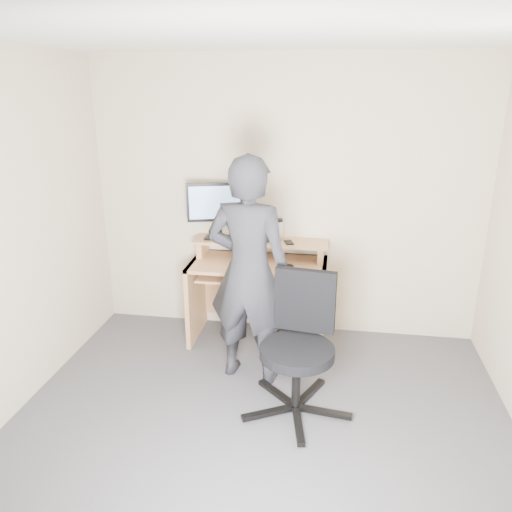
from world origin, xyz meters
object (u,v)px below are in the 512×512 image
(desk, at_px, (259,281))
(office_chair, at_px, (300,340))
(monitor, at_px, (217,206))
(person, at_px, (249,272))

(desk, height_order, office_chair, office_chair)
(monitor, distance_m, person, 0.90)
(desk, height_order, person, person)
(monitor, bearing_deg, office_chair, -68.72)
(office_chair, distance_m, person, 0.66)
(monitor, relative_size, person, 0.30)
(desk, bearing_deg, monitor, 171.78)
(person, bearing_deg, office_chair, 148.93)
(desk, bearing_deg, person, -88.41)
(person, bearing_deg, desk, -79.28)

